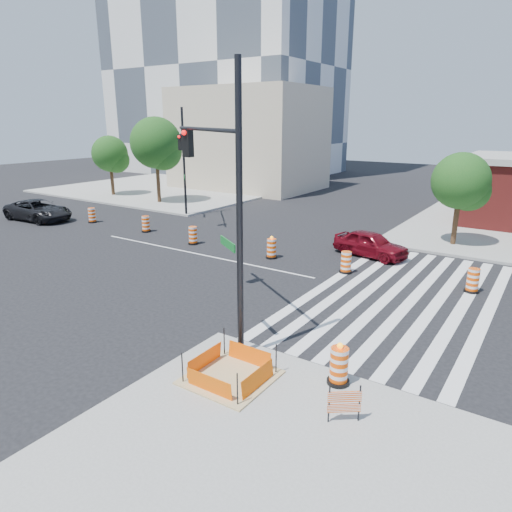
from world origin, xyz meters
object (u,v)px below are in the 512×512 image
(signal_pole_nw, at_px, (183,154))
(red_coupe, at_px, (371,244))
(dark_suv, at_px, (38,210))
(signal_pole_se, at_px, (219,181))

(signal_pole_nw, bearing_deg, red_coupe, 43.26)
(dark_suv, bearing_deg, signal_pole_nw, -59.58)
(signal_pole_se, xyz_separation_m, signal_pole_nw, (-13.26, 12.74, -0.42))
(red_coupe, xyz_separation_m, signal_pole_nw, (-14.16, 1.32, 4.00))
(signal_pole_se, height_order, signal_pole_nw, signal_pole_se)
(signal_pole_se, bearing_deg, red_coupe, -61.38)
(red_coupe, height_order, signal_pole_nw, signal_pole_nw)
(red_coupe, distance_m, dark_suv, 23.32)
(dark_suv, bearing_deg, red_coupe, -82.31)
(red_coupe, distance_m, signal_pole_se, 12.28)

